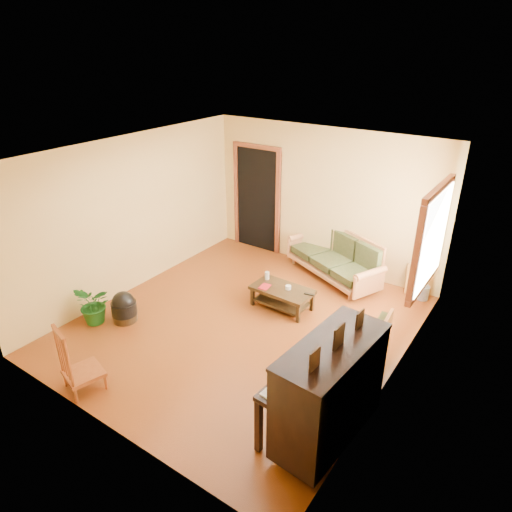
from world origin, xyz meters
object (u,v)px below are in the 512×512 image
Objects in this scene: sofa at (333,256)px; coffee_table at (282,298)px; footstool at (124,310)px; ceramic_crock at (423,293)px; potted_plant at (94,305)px; armchair at (355,341)px; piano at (329,393)px; red_chair at (81,358)px.

coffee_table is (-0.20, -1.42, -0.24)m from sofa.
footstool is 4.83m from ceramic_crock.
ceramic_crock is (1.80, 1.55, -0.06)m from coffee_table.
coffee_table is at bearing 43.28° from potted_plant.
ceramic_crock is (0.25, 2.29, -0.30)m from armchair.
coffee_table is 1.73m from armchair.
ceramic_crock is (0.01, 3.55, -0.50)m from piano.
potted_plant is at bearing -135.70° from footstool.
piano reaches higher than potted_plant.
footstool is at bearing 179.79° from piano.
sofa is 2.55m from armchair.
sofa is 2.29× the size of armchair.
footstool is 0.45m from potted_plant.
piano is at bearing -40.94° from sofa.
potted_plant is (-3.89, 0.02, -0.30)m from piano.
potted_plant is (-3.90, -3.53, 0.19)m from ceramic_crock.
red_chair is at bearing -42.99° from potted_plant.
armchair reaches higher than coffee_table.
armchair is at bearing -33.85° from sofa.
red_chair is at bearing -121.98° from ceramic_crock.
coffee_table is at bearing -139.15° from ceramic_crock.
sofa is at bearing 57.27° from footstool.
coffee_table is 4.05× the size of ceramic_crock.
piano is 3.62m from footstool.
red_chair reaches higher than armchair.
sofa is 4.11m from potted_plant.
armchair is at bearing -25.52° from coffee_table.
armchair is 0.60× the size of piano.
red_chair is 1.46× the size of potted_plant.
red_chair is (0.76, -1.30, 0.28)m from footstool.
red_chair is at bearing -143.55° from armchair.
sofa is at bearing 90.53° from red_chair.
armchair reaches higher than sofa.
potted_plant is (-0.31, -0.30, 0.13)m from footstool.
sofa is at bearing 82.04° from coffee_table.
coffee_table is 1.54× the size of potted_plant.
piano is 2.99m from red_chair.
piano is at bearing -48.26° from coffee_table.
piano is 3.59m from ceramic_crock.
piano is 3.64× the size of footstool.
footstool is 1.53m from red_chair.
sofa is 1.46m from coffee_table.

